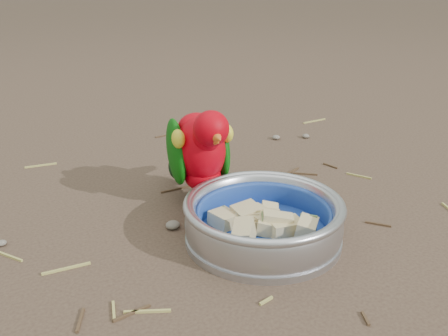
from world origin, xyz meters
TOP-DOWN VIEW (x-y plane):
  - ground at (0.00, 0.00)m, footprint 60.00×60.00m
  - food_bowl at (0.02, -0.05)m, footprint 0.22×0.22m
  - bowl_wall at (0.02, -0.05)m, footprint 0.22×0.22m
  - fruit_wedges at (0.02, -0.05)m, footprint 0.13×0.13m
  - lory_parrot at (-0.01, 0.09)m, footprint 0.12×0.21m
  - ground_debris at (0.02, 0.09)m, footprint 0.90×0.80m

SIDE VIEW (x-z plane):
  - ground at x=0.00m, z-range 0.00..0.00m
  - ground_debris at x=0.02m, z-range 0.00..0.01m
  - food_bowl at x=0.02m, z-range 0.00..0.02m
  - fruit_wedges at x=0.02m, z-range 0.02..0.05m
  - bowl_wall at x=0.02m, z-range 0.02..0.06m
  - lory_parrot at x=-0.01m, z-range 0.00..0.16m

